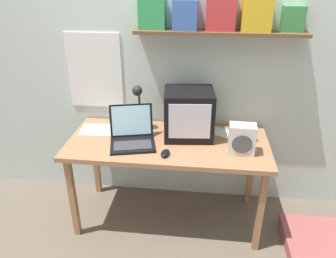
# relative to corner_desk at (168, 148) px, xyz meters

# --- Properties ---
(ground_plane) EXTENTS (12.00, 12.00, 0.00)m
(ground_plane) POSITION_rel_corner_desk_xyz_m (0.00, 0.00, -0.67)
(ground_plane) COLOR #675A4D
(back_wall) EXTENTS (5.60, 0.24, 2.60)m
(back_wall) POSITION_rel_corner_desk_xyz_m (0.01, 0.39, 0.64)
(back_wall) COLOR silver
(back_wall) RESTS_ON ground_plane
(corner_desk) EXTENTS (1.51, 0.68, 0.73)m
(corner_desk) POSITION_rel_corner_desk_xyz_m (0.00, 0.00, 0.00)
(corner_desk) COLOR #A7714D
(corner_desk) RESTS_ON ground_plane
(crt_monitor) EXTENTS (0.40, 0.36, 0.37)m
(crt_monitor) POSITION_rel_corner_desk_xyz_m (0.15, 0.11, 0.25)
(crt_monitor) COLOR black
(crt_monitor) RESTS_ON corner_desk
(laptop) EXTENTS (0.39, 0.38, 0.26)m
(laptop) POSITION_rel_corner_desk_xyz_m (-0.27, -0.05, 0.13)
(laptop) COLOR black
(laptop) RESTS_ON corner_desk
(desk_lamp) EXTENTS (0.15, 0.16, 0.37)m
(desk_lamp) POSITION_rel_corner_desk_xyz_m (-0.26, 0.19, 0.27)
(desk_lamp) COLOR #232326
(desk_lamp) RESTS_ON corner_desk
(juice_glass) EXTENTS (0.08, 0.08, 0.12)m
(juice_glass) POSITION_rel_corner_desk_xyz_m (0.61, 0.07, 0.12)
(juice_glass) COLOR white
(juice_glass) RESTS_ON corner_desk
(space_heater) EXTENTS (0.19, 0.13, 0.22)m
(space_heater) POSITION_rel_corner_desk_xyz_m (0.53, -0.11, 0.17)
(space_heater) COLOR silver
(space_heater) RESTS_ON corner_desk
(computer_mouse) EXTENTS (0.07, 0.11, 0.03)m
(computer_mouse) POSITION_rel_corner_desk_xyz_m (0.01, -0.21, 0.08)
(computer_mouse) COLOR black
(computer_mouse) RESTS_ON corner_desk
(loose_paper_near_laptop) EXTENTS (0.28, 0.24, 0.00)m
(loose_paper_near_laptop) POSITION_rel_corner_desk_xyz_m (0.44, 0.17, 0.07)
(loose_paper_near_laptop) COLOR white
(loose_paper_near_laptop) RESTS_ON corner_desk
(open_notebook) EXTENTS (0.29, 0.23, 0.00)m
(open_notebook) POSITION_rel_corner_desk_xyz_m (-0.59, 0.12, 0.07)
(open_notebook) COLOR silver
(open_notebook) RESTS_ON corner_desk
(floor_cushion) EXTENTS (0.49, 0.49, 0.10)m
(floor_cushion) POSITION_rel_corner_desk_xyz_m (1.16, -0.21, -0.62)
(floor_cushion) COLOR #A2514F
(floor_cushion) RESTS_ON ground_plane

